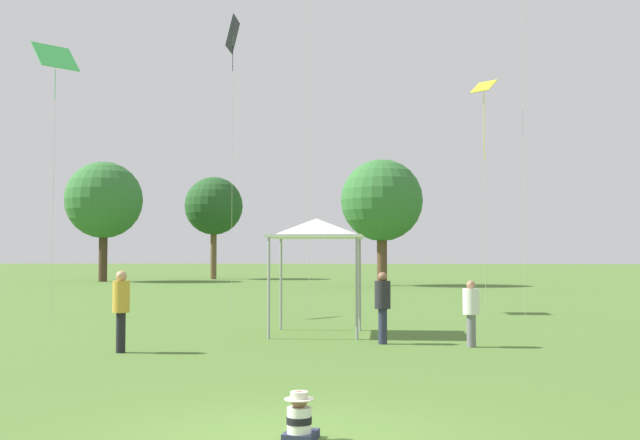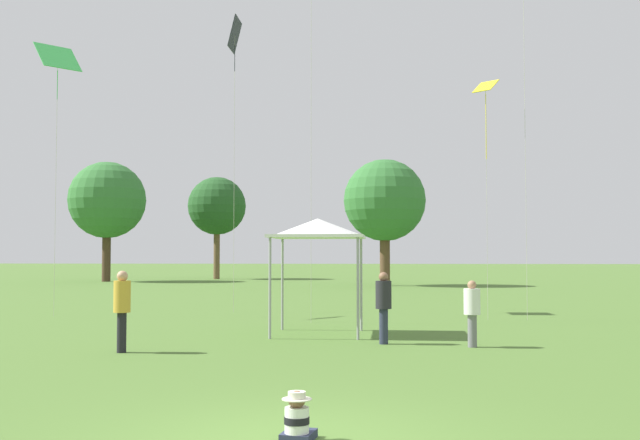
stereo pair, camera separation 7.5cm
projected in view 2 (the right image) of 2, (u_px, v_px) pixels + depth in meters
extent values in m
cube|color=#282D47|center=(299.00, 436.00, 8.82)|extent=(0.43, 0.50, 0.10)
cylinder|color=white|center=(297.00, 420.00, 8.75)|extent=(0.33, 0.33, 0.30)
cylinder|color=black|center=(297.00, 420.00, 8.75)|extent=(0.35, 0.35, 0.08)
sphere|color=brown|center=(297.00, 400.00, 8.76)|extent=(0.21, 0.21, 0.21)
cylinder|color=beige|center=(297.00, 399.00, 8.76)|extent=(0.35, 0.35, 0.01)
cylinder|color=beige|center=(297.00, 396.00, 8.76)|extent=(0.21, 0.21, 0.09)
cylinder|color=#282D42|center=(384.00, 326.00, 18.16)|extent=(0.22, 0.22, 0.85)
cylinder|color=#232328|center=(383.00, 295.00, 18.19)|extent=(0.40, 0.40, 0.68)
sphere|color=brown|center=(383.00, 277.00, 18.21)|extent=(0.23, 0.23, 0.23)
cylinder|color=black|center=(122.00, 332.00, 16.60)|extent=(0.22, 0.22, 0.89)
cylinder|color=gold|center=(122.00, 297.00, 16.64)|extent=(0.39, 0.39, 0.70)
sphere|color=tan|center=(122.00, 276.00, 16.66)|extent=(0.24, 0.24, 0.24)
cylinder|color=slate|center=(472.00, 331.00, 17.55)|extent=(0.29, 0.29, 0.77)
cylinder|color=silver|center=(472.00, 302.00, 17.58)|extent=(0.52, 0.52, 0.61)
sphere|color=#A37556|center=(472.00, 285.00, 17.60)|extent=(0.21, 0.21, 0.21)
cube|color=white|center=(318.00, 237.00, 20.39)|extent=(2.59, 2.59, 0.08)
cone|color=white|center=(318.00, 227.00, 20.40)|extent=(2.46, 2.46, 0.45)
cylinder|color=#99999E|center=(282.00, 284.00, 21.56)|extent=(0.07, 0.07, 2.62)
cylinder|color=#99999E|center=(361.00, 285.00, 21.35)|extent=(0.07, 0.07, 2.62)
cylinder|color=#99999E|center=(270.00, 288.00, 19.30)|extent=(0.07, 0.07, 2.62)
cylinder|color=#99999E|center=(358.00, 288.00, 19.09)|extent=(0.07, 0.07, 2.62)
cylinder|color=#BCB7A8|center=(311.00, 19.00, 24.22)|extent=(0.01, 0.01, 19.57)
cube|color=yellow|center=(486.00, 86.00, 24.93)|extent=(0.91, 0.90, 0.45)
cylinder|color=yellow|center=(486.00, 126.00, 24.87)|extent=(0.02, 0.02, 2.20)
cylinder|color=#BCB7A8|center=(487.00, 202.00, 24.76)|extent=(0.01, 0.01, 7.77)
cylinder|color=#BCB7A8|center=(524.00, 46.00, 25.04)|extent=(0.01, 0.01, 18.29)
cube|color=#1E2328|center=(235.00, 34.00, 28.36)|extent=(0.34, 1.24, 1.20)
cylinder|color=#1E2328|center=(235.00, 58.00, 28.32)|extent=(0.02, 0.02, 0.98)
cylinder|color=#BCB7A8|center=(234.00, 172.00, 28.13)|extent=(0.01, 0.01, 10.51)
cube|color=green|center=(58.00, 57.00, 26.47)|extent=(1.67, 1.69, 1.03)
cylinder|color=green|center=(57.00, 85.00, 26.43)|extent=(0.02, 0.02, 1.04)
cylinder|color=#BCB7A8|center=(56.00, 186.00, 26.27)|extent=(0.01, 0.01, 9.16)
cylinder|color=brown|center=(385.00, 254.00, 51.05)|extent=(0.69, 0.69, 4.30)
sphere|color=#337033|center=(385.00, 200.00, 51.22)|extent=(5.62, 5.62, 5.62)
cylinder|color=brown|center=(217.00, 250.00, 64.37)|extent=(0.53, 0.53, 4.93)
sphere|color=#235123|center=(217.00, 206.00, 64.54)|extent=(5.00, 5.00, 5.00)
cylinder|color=#473323|center=(106.00, 251.00, 58.59)|extent=(0.66, 0.66, 4.75)
sphere|color=#337033|center=(107.00, 200.00, 58.77)|extent=(6.02, 6.02, 6.02)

